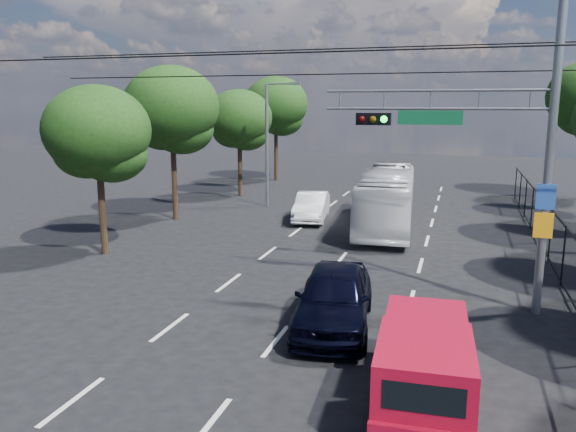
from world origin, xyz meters
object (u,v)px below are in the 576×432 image
at_px(red_pickup, 424,363).
at_px(white_van, 312,206).
at_px(white_bus, 387,198).
at_px(navy_hatchback, 334,297).
at_px(signal_mast, 504,128).

height_order(red_pickup, white_van, red_pickup).
bearing_deg(white_bus, navy_hatchback, -92.95).
bearing_deg(white_van, white_bus, -15.86).
xyz_separation_m(red_pickup, white_bus, (-2.85, 16.50, 0.47)).
distance_m(red_pickup, white_van, 18.35).
bearing_deg(navy_hatchback, white_van, 100.14).
bearing_deg(signal_mast, white_bus, 112.94).
relative_size(red_pickup, navy_hatchback, 0.99).
relative_size(signal_mast, white_bus, 0.94).
xyz_separation_m(signal_mast, red_pickup, (-1.53, -6.16, -4.31)).
relative_size(red_pickup, white_bus, 0.47).
relative_size(signal_mast, navy_hatchback, 1.97).
distance_m(navy_hatchback, white_van, 14.17).
bearing_deg(white_bus, signal_mast, -71.23).
relative_size(navy_hatchback, white_bus, 0.48).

